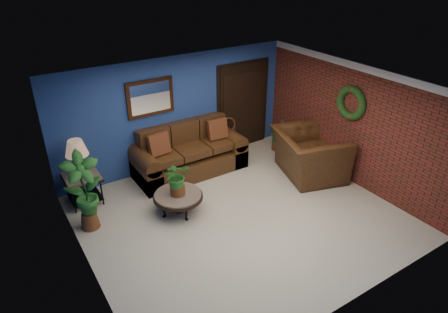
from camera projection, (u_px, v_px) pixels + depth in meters
floor at (241, 216)px, 7.47m from camera, size 5.50×5.50×0.00m
wall_back at (177, 113)px, 8.75m from camera, size 5.50×0.04×2.50m
wall_left at (81, 208)px, 5.58m from camera, size 0.04×5.00×2.50m
wall_right_brick at (352, 124)px, 8.20m from camera, size 0.04×5.00×2.50m
ceiling at (244, 88)px, 6.30m from camera, size 5.50×5.00×0.02m
crown_molding at (360, 67)px, 7.63m from camera, size 0.03×5.00×0.14m
wall_mirror at (150, 98)px, 8.21m from camera, size 1.02×0.06×0.77m
closet_door at (243, 106)px, 9.65m from camera, size 1.44×0.06×2.18m
wreath at (351, 103)px, 8.00m from camera, size 0.16×0.72×0.72m
sofa at (188, 156)px, 8.87m from camera, size 2.44×1.05×1.10m
coffee_table at (178, 197)px, 7.45m from camera, size 0.93×0.93×0.40m
end_table at (82, 182)px, 7.68m from camera, size 0.67×0.67×0.61m
table_lamp at (77, 154)px, 7.40m from camera, size 0.43×0.43×0.71m
side_chair at (230, 136)px, 9.35m from camera, size 0.46×0.46×0.97m
armchair at (309, 154)px, 8.65m from camera, size 1.70×1.83×0.98m
coffee_plant at (177, 178)px, 7.26m from camera, size 0.54×0.49×0.66m
floor_plant at (278, 135)px, 9.76m from camera, size 0.41×0.37×0.77m
tall_plant at (84, 189)px, 6.83m from camera, size 0.66×0.45×1.49m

